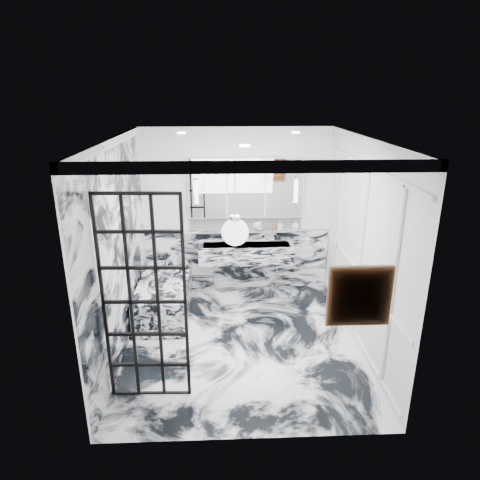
{
  "coord_description": "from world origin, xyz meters",
  "views": [
    {
      "loc": [
        -0.25,
        -5.22,
        3.33
      ],
      "look_at": [
        -0.0,
        0.5,
        1.33
      ],
      "focal_mm": 32.0,
      "sensor_mm": 36.0,
      "label": 1
    }
  ],
  "objects_px": {
    "mirror_cabinet": "(246,188)",
    "bathtub": "(165,296)",
    "crittall_door": "(144,302)",
    "trough_sink": "(246,253)"
  },
  "relations": [
    {
      "from": "trough_sink",
      "to": "bathtub",
      "type": "relative_size",
      "value": 0.97
    },
    {
      "from": "crittall_door",
      "to": "bathtub",
      "type": "distance_m",
      "value": 2.17
    },
    {
      "from": "trough_sink",
      "to": "mirror_cabinet",
      "type": "height_order",
      "value": "mirror_cabinet"
    },
    {
      "from": "trough_sink",
      "to": "bathtub",
      "type": "xyz_separation_m",
      "value": [
        -1.33,
        -0.66,
        -0.45
      ]
    },
    {
      "from": "crittall_door",
      "to": "mirror_cabinet",
      "type": "relative_size",
      "value": 1.25
    },
    {
      "from": "crittall_door",
      "to": "mirror_cabinet",
      "type": "bearing_deg",
      "value": 67.86
    },
    {
      "from": "crittall_door",
      "to": "mirror_cabinet",
      "type": "xyz_separation_m",
      "value": [
        1.25,
        2.79,
        0.63
      ]
    },
    {
      "from": "mirror_cabinet",
      "to": "crittall_door",
      "type": "bearing_deg",
      "value": -114.14
    },
    {
      "from": "mirror_cabinet",
      "to": "trough_sink",
      "type": "bearing_deg",
      "value": -90.0
    },
    {
      "from": "mirror_cabinet",
      "to": "bathtub",
      "type": "height_order",
      "value": "mirror_cabinet"
    }
  ]
}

